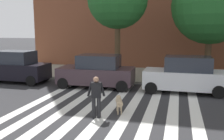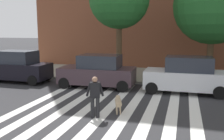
# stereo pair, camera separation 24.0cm
# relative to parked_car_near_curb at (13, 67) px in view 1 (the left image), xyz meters

# --- Properties ---
(ground_plane) EXTENTS (160.00, 160.00, 0.00)m
(ground_plane) POSITION_rel_parked_car_near_curb_xyz_m (7.32, -4.72, -0.97)
(ground_plane) COLOR #2B2B2D
(sidewalk_far) EXTENTS (80.00, 6.00, 0.15)m
(sidewalk_far) POSITION_rel_parked_car_near_curb_xyz_m (7.32, 4.42, -0.89)
(sidewalk_far) COLOR gray
(sidewalk_far) RESTS_ON ground_plane
(crosswalk_stripes) EXTENTS (7.65, 11.67, 0.01)m
(crosswalk_stripes) POSITION_rel_parked_car_near_curb_xyz_m (7.58, -4.72, -0.96)
(crosswalk_stripes) COLOR silver
(crosswalk_stripes) RESTS_ON ground_plane
(parked_car_near_curb) EXTENTS (4.67, 1.87, 2.05)m
(parked_car_near_curb) POSITION_rel_parked_car_near_curb_xyz_m (0.00, 0.00, 0.00)
(parked_car_near_curb) COLOR black
(parked_car_near_curb) RESTS_ON ground_plane
(parked_car_behind_first) EXTENTS (4.50, 2.16, 1.94)m
(parked_car_behind_first) POSITION_rel_parked_car_near_curb_xyz_m (5.74, 0.00, -0.04)
(parked_car_behind_first) COLOR #3C2C34
(parked_car_behind_first) RESTS_ON ground_plane
(parked_car_third_in_line) EXTENTS (4.33, 1.91, 1.99)m
(parked_car_third_in_line) POSITION_rel_parked_car_near_curb_xyz_m (10.78, -0.00, -0.01)
(parked_car_third_in_line) COLOR silver
(parked_car_third_in_line) RESTS_ON ground_plane
(street_tree_middle) EXTENTS (4.91, 4.91, 7.23)m
(street_tree_middle) POSITION_rel_parked_car_near_curb_xyz_m (12.23, 3.29, 3.94)
(street_tree_middle) COLOR #4C3823
(street_tree_middle) RESTS_ON sidewalk_far
(pedestrian_dog_walker) EXTENTS (0.70, 0.34, 1.64)m
(pedestrian_dog_walker) POSITION_rel_parked_car_near_curb_xyz_m (7.39, -5.11, -0.04)
(pedestrian_dog_walker) COLOR black
(pedestrian_dog_walker) RESTS_ON ground_plane
(dog_on_leash) EXTENTS (0.47, 1.03, 0.65)m
(dog_on_leash) POSITION_rel_parked_car_near_curb_xyz_m (8.10, -4.22, -0.52)
(dog_on_leash) COLOR tan
(dog_on_leash) RESTS_ON ground_plane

